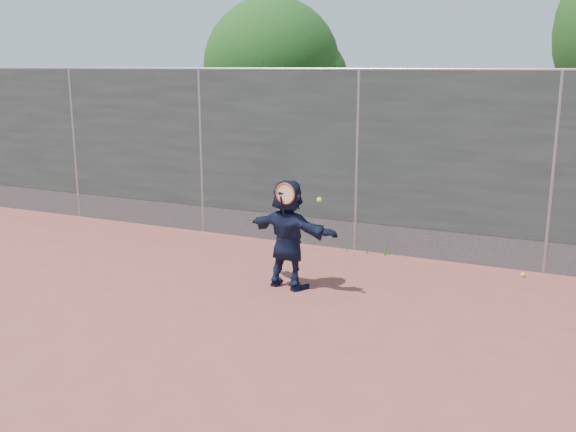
% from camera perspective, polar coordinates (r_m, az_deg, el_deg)
% --- Properties ---
extents(ground, '(80.00, 80.00, 0.00)m').
position_cam_1_polar(ground, '(7.92, -2.25, -9.50)').
color(ground, '#9E4C42').
rests_on(ground, ground).
extents(player, '(1.50, 0.74, 1.55)m').
position_cam_1_polar(player, '(8.92, 0.00, -1.61)').
color(player, '#131B36').
rests_on(player, ground).
extents(ball_ground, '(0.07, 0.07, 0.07)m').
position_cam_1_polar(ball_ground, '(10.16, 20.14, -4.93)').
color(ball_ground, '#D6F436').
rests_on(ball_ground, ground).
extents(fence, '(20.00, 0.06, 3.03)m').
position_cam_1_polar(fence, '(10.65, 6.17, 5.19)').
color(fence, '#38423D').
rests_on(fence, ground).
extents(swing_action, '(0.69, 0.17, 0.51)m').
position_cam_1_polar(swing_action, '(8.57, 0.04, 1.84)').
color(swing_action, '#DE4A14').
rests_on(swing_action, ground).
extents(tree_left, '(3.15, 3.00, 4.53)m').
position_cam_1_polar(tree_left, '(14.44, -0.78, 12.77)').
color(tree_left, '#382314').
rests_on(tree_left, ground).
extents(weed_clump, '(0.68, 0.07, 0.30)m').
position_cam_1_polar(weed_clump, '(10.76, 7.27, -2.65)').
color(weed_clump, '#387226').
rests_on(weed_clump, ground).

